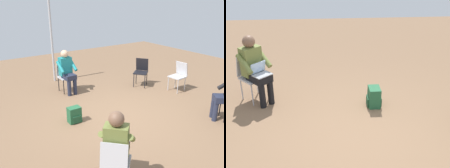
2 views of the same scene
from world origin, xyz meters
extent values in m
plane|color=brown|center=(0.00, 0.00, 0.00)|extent=(14.40, 14.40, 0.00)
cube|color=#B7B7BC|center=(1.35, 1.77, 0.43)|extent=(0.57, 0.57, 0.03)
cylinder|color=#B7B7BC|center=(1.35, 1.53, 0.21)|extent=(0.02, 0.02, 0.42)
cylinder|color=#B7B7BC|center=(1.11, 1.77, 0.21)|extent=(0.02, 0.02, 0.42)
cylinder|color=#B7B7BC|center=(1.59, 1.77, 0.21)|extent=(0.02, 0.02, 0.42)
cylinder|color=#B7B7BC|center=(1.35, 2.01, 0.21)|extent=(0.02, 0.02, 0.42)
cube|color=#B7B7BC|center=(1.49, 1.90, 0.65)|extent=(0.33, 0.34, 0.40)
cylinder|color=black|center=(1.16, 1.46, 0.23)|extent=(0.11, 0.11, 0.45)
cylinder|color=black|center=(1.03, 1.59, 0.23)|extent=(0.11, 0.11, 0.45)
cube|color=black|center=(1.21, 1.64, 0.51)|extent=(0.51, 0.51, 0.14)
cube|color=olive|center=(1.35, 1.77, 0.77)|extent=(0.39, 0.40, 0.52)
sphere|color=brown|center=(1.35, 1.77, 1.13)|extent=(0.22, 0.22, 0.22)
cylinder|color=olive|center=(1.42, 1.56, 0.80)|extent=(0.35, 0.34, 0.31)
cylinder|color=olive|center=(1.14, 1.84, 0.80)|extent=(0.35, 0.34, 0.31)
cube|color=#9EA0A5|center=(1.13, 1.56, 0.59)|extent=(0.37, 0.37, 0.02)
cube|color=#B2D1F2|center=(1.21, 1.64, 0.70)|extent=(0.25, 0.25, 0.20)
cube|color=#235B38|center=(0.94, -0.39, 0.18)|extent=(0.28, 0.20, 0.36)
cube|color=#1C492C|center=(0.94, -0.39, 0.10)|extent=(0.20, 0.25, 0.16)
camera|label=1|loc=(3.11, 4.19, 2.71)|focal=40.00mm
camera|label=2|loc=(-3.87, 0.59, 2.84)|focal=50.00mm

